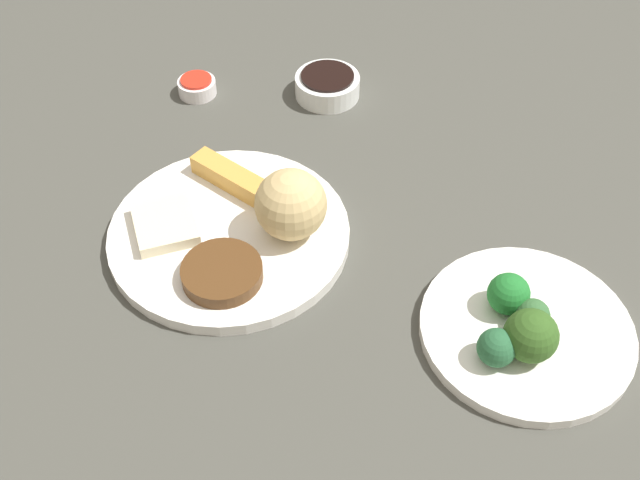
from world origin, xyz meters
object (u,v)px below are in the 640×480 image
object	(u,v)px
soy_sauce_bowl	(327,86)
sauce_ramekin_sweet_and_sour	(200,87)
broccoli_plate	(526,330)
main_plate	(229,234)

from	to	relation	value
soy_sauce_bowl	sauce_ramekin_sweet_and_sour	distance (m)	0.18
broccoli_plate	soy_sauce_bowl	size ratio (longest dim) A/B	2.46
main_plate	sauce_ramekin_sweet_and_sour	xyz separation A→B (m)	(0.05, 0.29, 0.00)
main_plate	sauce_ramekin_sweet_and_sour	world-z (taller)	sauce_ramekin_sweet_and_sour
broccoli_plate	soy_sauce_bowl	xyz separation A→B (m)	(-0.03, 0.47, 0.01)
main_plate	sauce_ramekin_sweet_and_sour	distance (m)	0.30
main_plate	soy_sauce_bowl	size ratio (longest dim) A/B	3.09
broccoli_plate	soy_sauce_bowl	bearing A→B (deg)	93.21
main_plate	soy_sauce_bowl	distance (m)	0.31
main_plate	soy_sauce_bowl	world-z (taller)	soy_sauce_bowl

